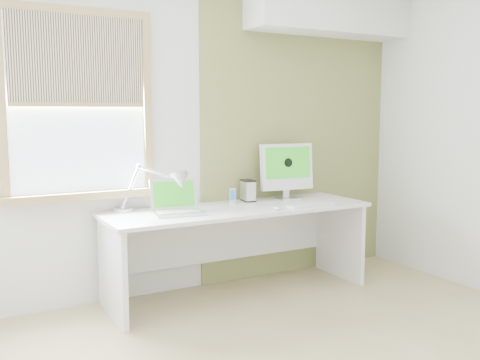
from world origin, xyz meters
TOP-DOWN VIEW (x-y plane):
  - room at (0.00, 0.00)m, footprint 4.04×3.54m
  - accent_wall at (1.00, 1.74)m, footprint 2.00×0.02m
  - soffit at (1.20, 1.57)m, footprint 1.60×0.40m
  - window at (-1.00, 1.71)m, footprint 1.20×0.14m
  - desk at (0.17, 1.44)m, footprint 2.20×0.70m
  - desk_lamp at (-0.37, 1.53)m, footprint 0.61×0.39m
  - laptop at (-0.37, 1.39)m, footprint 0.40×0.34m
  - phone_dock at (0.20, 1.55)m, footprint 0.08×0.08m
  - external_drive at (0.39, 1.61)m, footprint 0.10×0.15m
  - imac at (0.76, 1.57)m, footprint 0.50×0.18m
  - keyboard at (0.72, 1.14)m, footprint 0.42×0.14m
  - mouse at (0.38, 1.14)m, footprint 0.07×0.10m

SIDE VIEW (x-z plane):
  - desk at x=0.17m, z-range 0.17..0.90m
  - keyboard at x=0.72m, z-range 0.73..0.75m
  - mouse at x=0.38m, z-range 0.73..0.76m
  - phone_dock at x=0.20m, z-range 0.70..0.83m
  - laptop at x=-0.37m, z-range 0.66..0.92m
  - external_drive at x=0.39m, z-range 0.73..0.92m
  - desk_lamp at x=-0.37m, z-range 0.74..1.11m
  - imac at x=0.76m, z-range 0.76..1.25m
  - room at x=0.00m, z-range -0.02..2.62m
  - accent_wall at x=1.00m, z-range 0.00..2.60m
  - window at x=-1.00m, z-range 0.83..2.25m
  - soffit at x=1.20m, z-range 2.19..2.61m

